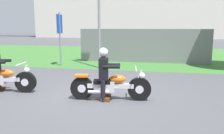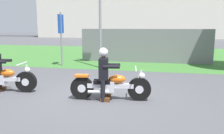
% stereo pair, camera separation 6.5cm
% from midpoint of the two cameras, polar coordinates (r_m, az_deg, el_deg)
% --- Properties ---
extents(ground, '(120.00, 120.00, 0.00)m').
position_cam_midpoint_polar(ground, '(6.73, -4.71, -6.87)').
color(ground, '#4C4C51').
extents(grass_verge, '(60.00, 12.00, 0.01)m').
position_cam_midpoint_polar(grass_verge, '(16.30, 5.04, 2.96)').
color(grass_verge, '#3D7533').
rests_on(grass_verge, ground).
extents(stadium_facade, '(47.88, 8.00, 12.54)m').
position_cam_midpoint_polar(stadium_facade, '(43.33, 14.51, 15.21)').
color(stadium_facade, silver).
rests_on(stadium_facade, ground).
extents(motorcycle_lead, '(2.13, 0.68, 0.86)m').
position_cam_midpoint_polar(motorcycle_lead, '(6.23, -0.60, -4.57)').
color(motorcycle_lead, black).
rests_on(motorcycle_lead, ground).
extents(rider_lead, '(0.59, 0.51, 1.39)m').
position_cam_midpoint_polar(rider_lead, '(6.16, -2.17, -0.69)').
color(rider_lead, black).
rests_on(rider_lead, ground).
extents(motorcycle_follow, '(2.10, 0.68, 0.87)m').
position_cam_midpoint_polar(motorcycle_follow, '(7.72, -25.42, -2.69)').
color(motorcycle_follow, black).
rests_on(motorcycle_follow, ground).
extents(sign_banner, '(0.08, 0.60, 2.60)m').
position_cam_midpoint_polar(sign_banner, '(11.84, -12.68, 8.56)').
color(sign_banner, gray).
rests_on(sign_banner, ground).
extents(fence_segment, '(7.00, 0.06, 1.80)m').
position_cam_midpoint_polar(fence_segment, '(12.78, 7.40, 5.08)').
color(fence_segment, slate).
rests_on(fence_segment, ground).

